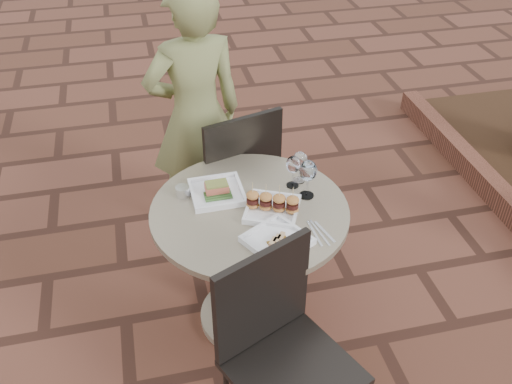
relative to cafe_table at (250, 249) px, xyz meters
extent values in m
plane|color=#572E22|center=(0.19, 0.12, -0.48)|extent=(60.00, 60.00, 0.00)
cylinder|color=gray|center=(0.00, 0.00, -0.46)|extent=(0.52, 0.52, 0.04)
cylinder|color=gray|center=(0.00, 0.00, -0.13)|extent=(0.08, 0.08, 0.70)
cylinder|color=gray|center=(0.00, 0.00, 0.23)|extent=(0.90, 0.90, 0.03)
cube|color=black|center=(0.02, 0.66, -0.03)|extent=(0.54, 0.54, 0.03)
cube|color=black|center=(0.07, 0.47, 0.22)|extent=(0.43, 0.15, 0.46)
cylinder|color=black|center=(0.15, 0.89, -0.26)|extent=(0.02, 0.02, 0.44)
cylinder|color=black|center=(-0.21, 0.79, -0.26)|extent=(0.02, 0.02, 0.44)
cylinder|color=black|center=(0.25, 0.53, -0.26)|extent=(0.02, 0.02, 0.44)
cylinder|color=black|center=(-0.11, 0.43, -0.26)|extent=(0.02, 0.02, 0.44)
cube|color=black|center=(0.02, -0.68, -0.03)|extent=(0.58, 0.58, 0.03)
cube|color=black|center=(-0.06, -0.50, 0.22)|extent=(0.41, 0.21, 0.46)
cylinder|color=black|center=(0.12, -0.43, -0.26)|extent=(0.02, 0.02, 0.44)
imported|color=olive|center=(-0.12, 0.83, 0.28)|extent=(0.61, 0.45, 1.52)
cube|color=white|center=(-0.12, 0.14, 0.25)|extent=(0.25, 0.25, 0.01)
cube|color=#CD5E48|center=(-0.12, 0.14, 0.29)|extent=(0.11, 0.07, 0.03)
cube|color=olive|center=(-0.12, 0.14, 0.31)|extent=(0.10, 0.07, 0.01)
cube|color=white|center=(0.10, -0.04, 0.25)|extent=(0.30, 0.30, 0.01)
cube|color=white|center=(0.06, -0.25, 0.25)|extent=(0.32, 0.32, 0.01)
ellipsoid|color=#D75869|center=(0.03, -0.30, 0.27)|extent=(0.04, 0.03, 0.02)
cylinder|color=white|center=(0.28, 0.04, 0.25)|extent=(0.07, 0.07, 0.00)
cylinder|color=white|center=(0.28, 0.04, 0.29)|extent=(0.01, 0.01, 0.09)
ellipsoid|color=white|center=(0.28, 0.04, 0.39)|extent=(0.08, 0.08, 0.10)
cylinder|color=white|center=(0.28, 0.04, 0.38)|extent=(0.06, 0.06, 0.05)
cylinder|color=white|center=(0.24, 0.13, 0.25)|extent=(0.06, 0.06, 0.00)
cylinder|color=white|center=(0.24, 0.13, 0.29)|extent=(0.01, 0.01, 0.07)
ellipsoid|color=white|center=(0.24, 0.13, 0.37)|extent=(0.07, 0.07, 0.09)
cylinder|color=white|center=(0.28, 0.16, 0.25)|extent=(0.06, 0.06, 0.00)
cylinder|color=white|center=(0.28, 0.16, 0.29)|extent=(0.01, 0.01, 0.07)
ellipsoid|color=white|center=(0.28, 0.16, 0.36)|extent=(0.07, 0.07, 0.09)
cylinder|color=silver|center=(-0.28, 0.17, 0.27)|extent=(0.08, 0.08, 0.05)
cube|color=brown|center=(1.79, 0.42, -0.41)|extent=(0.12, 3.00, 0.15)
camera|label=1|loc=(-0.42, -1.95, 1.85)|focal=40.00mm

